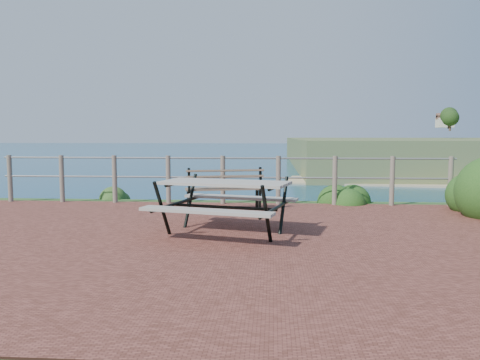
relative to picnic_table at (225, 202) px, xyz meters
name	(u,v)px	position (x,y,z in m)	size (l,w,h in m)	color
ground	(197,240)	(-0.35, -0.34, -0.49)	(10.00, 7.00, 0.12)	brown
ocean	(271,139)	(-0.35, 199.66, -0.49)	(1200.00, 1200.00, 0.00)	#136872
safety_railing	(223,177)	(-0.35, 3.01, 0.08)	(9.40, 0.10, 1.00)	#6B5B4C
picnic_table	(225,202)	(0.00, 0.00, 0.00)	(1.94, 1.53, 0.76)	#A39D92
park_bench	(224,182)	(-0.25, 2.23, 0.06)	(1.50, 0.71, 0.82)	brown
shrub_right_edge	(475,209)	(4.64, 2.76, -0.49)	(1.08, 1.08, 1.54)	#1B4515
shrub_lip_west	(114,198)	(-2.93, 3.78, -0.49)	(0.67, 0.67, 0.37)	#26491B
shrub_lip_east	(344,203)	(2.21, 3.41, -0.49)	(0.79, 0.79, 0.54)	#1B4515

